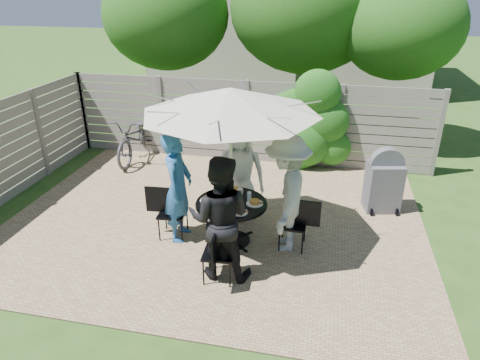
% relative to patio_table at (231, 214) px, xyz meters
% --- Properties ---
extents(backyard_envelope, '(60.00, 60.00, 5.00)m').
position_rel_patio_table_xyz_m(backyard_envelope, '(-0.34, 10.66, 2.11)').
color(backyard_envelope, '#264A17').
rests_on(backyard_envelope, ground).
extents(patio_table, '(1.13, 1.13, 0.71)m').
position_rel_patio_table_xyz_m(patio_table, '(0.00, 0.00, 0.00)').
color(patio_table, black).
rests_on(patio_table, ground).
extents(umbrella, '(2.65, 2.65, 2.46)m').
position_rel_patio_table_xyz_m(umbrella, '(0.00, -0.00, 1.79)').
color(umbrella, silver).
rests_on(umbrella, ground).
extents(chair_back, '(0.48, 0.65, 0.86)m').
position_rel_patio_table_xyz_m(chair_back, '(-0.04, 0.96, -0.23)').
color(chair_back, black).
rests_on(chair_back, ground).
extents(person_back, '(0.86, 0.58, 1.72)m').
position_rel_patio_table_xyz_m(person_back, '(-0.04, 0.83, 0.36)').
color(person_back, silver).
rests_on(person_back, ground).
extents(chair_left, '(0.64, 0.45, 0.87)m').
position_rel_patio_table_xyz_m(chair_left, '(-0.96, -0.04, -0.23)').
color(chair_left, black).
rests_on(chair_left, ground).
extents(person_left, '(0.45, 0.66, 1.77)m').
position_rel_patio_table_xyz_m(person_left, '(-0.83, -0.04, 0.39)').
color(person_left, '#225895').
rests_on(person_left, ground).
extents(chair_front, '(0.44, 0.64, 0.86)m').
position_rel_patio_table_xyz_m(chair_front, '(0.04, -0.96, -0.23)').
color(chair_front, black).
rests_on(chair_front, ground).
extents(person_front, '(0.90, 0.72, 1.79)m').
position_rel_patio_table_xyz_m(person_front, '(0.04, -0.83, 0.40)').
color(person_front, black).
rests_on(person_front, ground).
extents(chair_right, '(0.61, 0.42, 0.84)m').
position_rel_patio_table_xyz_m(chair_right, '(0.96, 0.04, -0.24)').
color(chair_right, black).
rests_on(chair_right, ground).
extents(person_right, '(0.73, 1.21, 1.83)m').
position_rel_patio_table_xyz_m(person_right, '(0.83, 0.04, 0.42)').
color(person_right, '#A6A9A4').
rests_on(person_right, ground).
extents(plate_back, '(0.26, 0.26, 0.06)m').
position_rel_patio_table_xyz_m(plate_back, '(-0.02, 0.36, 0.24)').
color(plate_back, white).
rests_on(plate_back, patio_table).
extents(plate_left, '(0.26, 0.26, 0.06)m').
position_rel_patio_table_xyz_m(plate_left, '(-0.36, -0.02, 0.24)').
color(plate_left, white).
rests_on(plate_left, patio_table).
extents(plate_front, '(0.26, 0.26, 0.06)m').
position_rel_patio_table_xyz_m(plate_front, '(0.02, -0.36, 0.24)').
color(plate_front, white).
rests_on(plate_front, patio_table).
extents(plate_right, '(0.26, 0.26, 0.06)m').
position_rel_patio_table_xyz_m(plate_right, '(0.36, 0.02, 0.24)').
color(plate_right, white).
rests_on(plate_right, patio_table).
extents(plate_extra, '(0.24, 0.24, 0.06)m').
position_rel_patio_table_xyz_m(plate_extra, '(0.19, -0.29, 0.24)').
color(plate_extra, white).
rests_on(plate_extra, patio_table).
extents(glass_back, '(0.07, 0.07, 0.14)m').
position_rel_patio_table_xyz_m(glass_back, '(-0.12, 0.25, 0.28)').
color(glass_back, silver).
rests_on(glass_back, patio_table).
extents(glass_left, '(0.07, 0.07, 0.14)m').
position_rel_patio_table_xyz_m(glass_left, '(-0.25, -0.12, 0.28)').
color(glass_left, silver).
rests_on(glass_left, patio_table).
extents(glass_right, '(0.07, 0.07, 0.14)m').
position_rel_patio_table_xyz_m(glass_right, '(0.25, 0.12, 0.28)').
color(glass_right, silver).
rests_on(glass_right, patio_table).
extents(syrup_jug, '(0.09, 0.09, 0.16)m').
position_rel_patio_table_xyz_m(syrup_jug, '(-0.06, 0.05, 0.29)').
color(syrup_jug, '#59280C').
rests_on(syrup_jug, patio_table).
extents(coffee_cup, '(0.08, 0.08, 0.12)m').
position_rel_patio_table_xyz_m(coffee_cup, '(0.09, 0.22, 0.27)').
color(coffee_cup, '#C6B293').
rests_on(coffee_cup, patio_table).
extents(bicycle, '(0.72, 1.97, 1.03)m').
position_rel_patio_table_xyz_m(bicycle, '(-2.91, 2.96, 0.02)').
color(bicycle, '#333338').
rests_on(bicycle, ground).
extents(bbq_grill, '(0.66, 0.56, 1.19)m').
position_rel_patio_table_xyz_m(bbq_grill, '(2.39, 1.58, 0.05)').
color(bbq_grill, '#55555A').
rests_on(bbq_grill, ground).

